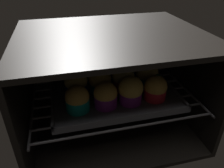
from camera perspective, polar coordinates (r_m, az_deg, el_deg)
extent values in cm
cube|color=black|center=(86.96, -0.07, -10.33)|extent=(59.00, 47.00, 1.50)
cube|color=black|center=(69.19, -0.09, 12.53)|extent=(59.00, 47.00, 1.50)
cube|color=black|center=(96.35, -3.37, 6.50)|extent=(59.00, 1.50, 34.00)
cube|color=black|center=(75.99, -21.65, -2.89)|extent=(1.50, 47.00, 34.00)
cube|color=black|center=(87.17, 18.60, 2.13)|extent=(1.50, 47.00, 34.00)
cylinder|color=#4C494C|center=(63.80, 4.13, -11.36)|extent=(54.00, 0.80, 0.80)
cylinder|color=#4C494C|center=(67.73, 2.73, -8.40)|extent=(54.00, 0.80, 0.80)
cylinder|color=#4C494C|center=(71.85, 1.50, -5.77)|extent=(54.00, 0.80, 0.80)
cylinder|color=#4C494C|center=(76.14, 0.42, -3.43)|extent=(54.00, 0.80, 0.80)
cylinder|color=#4C494C|center=(80.57, -0.54, -1.34)|extent=(54.00, 0.80, 0.80)
cylinder|color=#4C494C|center=(85.11, -1.40, 0.53)|extent=(54.00, 0.80, 0.80)
cylinder|color=#4C494C|center=(89.75, -2.17, 2.21)|extent=(54.00, 0.80, 0.80)
cylinder|color=#4C494C|center=(94.47, -2.86, 3.72)|extent=(54.00, 0.80, 0.80)
cylinder|color=#4C494C|center=(77.52, -19.90, -4.84)|extent=(0.80, 42.00, 0.80)
cylinder|color=#4C494C|center=(87.88, 17.27, 0.07)|extent=(0.80, 42.00, 0.80)
cube|color=#4C4C51|center=(77.45, 0.00, -1.90)|extent=(42.00, 33.66, 1.20)
cube|color=#4C4C51|center=(63.98, 3.61, -8.73)|extent=(42.00, 0.80, 1.00)
cube|color=#4C4C51|center=(90.90, -2.52, 4.08)|extent=(42.00, 0.80, 1.00)
cube|color=#4C4C51|center=(75.36, -15.40, -3.16)|extent=(0.80, 33.66, 1.00)
cube|color=#4C4C51|center=(83.58, 13.83, 0.63)|extent=(0.80, 33.66, 1.00)
cylinder|color=#0C8C84|center=(67.36, -8.92, -5.22)|extent=(7.19, 7.19, 3.97)
sphere|color=gold|center=(65.88, -9.11, -3.36)|extent=(7.35, 7.35, 7.35)
sphere|color=#28702D|center=(65.00, -8.76, -1.58)|extent=(2.52, 2.52, 2.52)
cylinder|color=#7A238C|center=(68.27, -1.69, -4.27)|extent=(7.19, 7.19, 3.97)
sphere|color=gold|center=(66.81, -1.72, -2.42)|extent=(7.36, 7.36, 7.36)
cylinder|color=#7A238C|center=(70.14, 4.80, -3.32)|extent=(7.19, 7.19, 3.97)
sphere|color=gold|center=(68.35, 4.92, -1.02)|extent=(7.88, 7.88, 7.88)
cylinder|color=red|center=(73.06, 11.11, -2.33)|extent=(7.19, 7.19, 3.97)
sphere|color=gold|center=(71.71, 11.32, -0.59)|extent=(7.47, 7.47, 7.47)
sphere|color=#19511E|center=(71.33, 11.87, 1.60)|extent=(2.35, 2.35, 2.35)
cylinder|color=#1928B7|center=(74.65, -9.21, -1.36)|extent=(7.19, 7.19, 3.97)
sphere|color=#DBBC60|center=(72.91, -9.43, 0.95)|extent=(7.82, 7.82, 7.82)
cylinder|color=#0C8C84|center=(75.60, -3.13, -0.53)|extent=(7.19, 7.19, 3.97)
sphere|color=gold|center=(74.10, -3.20, 1.47)|extent=(7.88, 7.88, 7.88)
sphere|color=#19511E|center=(72.44, -2.41, 3.63)|extent=(2.51, 2.51, 2.51)
cylinder|color=red|center=(76.78, 2.88, 0.00)|extent=(7.19, 7.19, 3.97)
sphere|color=#E0CC7A|center=(75.14, 2.94, 2.21)|extent=(7.60, 7.60, 7.60)
sphere|color=#1E6023|center=(72.50, 3.18, 3.53)|extent=(1.67, 1.67, 1.67)
cylinder|color=#0C8C84|center=(79.81, 8.97, 0.91)|extent=(7.19, 7.19, 3.97)
sphere|color=#DBBC60|center=(78.25, 9.16, 3.03)|extent=(7.85, 7.85, 7.85)
sphere|color=#1E6023|center=(76.93, 10.47, 4.79)|extent=(2.07, 2.07, 2.07)
cylinder|color=#0C8C84|center=(81.85, -9.89, 1.62)|extent=(7.19, 7.19, 3.97)
sphere|color=#DBBC60|center=(80.43, -10.08, 3.53)|extent=(7.73, 7.73, 7.73)
sphere|color=#28702D|center=(78.73, -10.40, 4.82)|extent=(2.07, 2.07, 2.07)
cylinder|color=#0C8C84|center=(82.15, -4.23, 2.13)|extent=(7.19, 7.19, 3.97)
sphere|color=#DBBC60|center=(80.67, -4.31, 4.15)|extent=(7.66, 7.66, 7.66)
sphere|color=#28702D|center=(78.32, -5.09, 5.51)|extent=(2.05, 2.05, 2.05)
cylinder|color=#1928B7|center=(84.28, 1.14, 2.99)|extent=(7.19, 7.19, 3.97)
sphere|color=#DBBC60|center=(82.95, 1.16, 4.81)|extent=(7.77, 7.77, 7.77)
sphere|color=#19511E|center=(80.31, 1.34, 6.25)|extent=(2.49, 2.49, 2.49)
cylinder|color=#1928B7|center=(86.70, 6.91, 3.59)|extent=(7.19, 7.19, 3.97)
sphere|color=#DBBC60|center=(85.55, 7.01, 5.16)|extent=(7.43, 7.43, 7.43)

